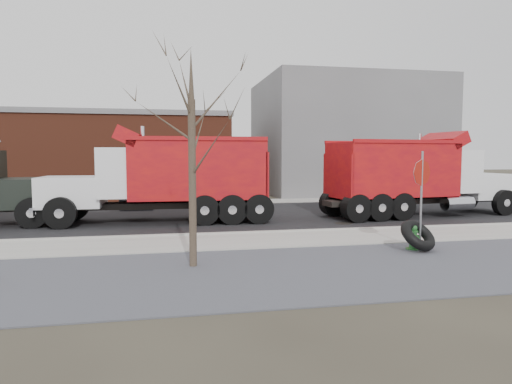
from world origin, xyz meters
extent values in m
plane|color=#383328|center=(0.00, 0.00, 0.00)|extent=(120.00, 120.00, 0.00)
cube|color=slate|center=(0.00, -3.50, 0.01)|extent=(60.00, 5.00, 0.03)
cube|color=#9E9B93|center=(0.00, 0.25, 0.03)|extent=(60.00, 2.50, 0.06)
cube|color=#9E9B93|center=(0.00, 1.55, 0.06)|extent=(60.00, 0.15, 0.11)
cube|color=black|center=(0.00, 6.30, 0.01)|extent=(60.00, 9.40, 0.02)
cube|color=#9E9B93|center=(0.00, 12.00, 0.03)|extent=(60.00, 2.00, 0.06)
cube|color=gray|center=(9.00, 18.00, 4.00)|extent=(12.00, 10.00, 8.00)
cube|color=brown|center=(-10.00, 17.00, 2.50)|extent=(20.00, 8.00, 5.00)
cube|color=gray|center=(-10.00, 17.00, 5.15)|extent=(20.20, 8.20, 0.30)
cylinder|color=#382D23|center=(-3.20, -2.60, 2.00)|extent=(0.18, 0.18, 4.00)
cone|color=#382D23|center=(-3.20, -2.60, 4.60)|extent=(0.14, 0.14, 1.20)
cylinder|color=#2C6827|center=(3.04, -1.85, 0.03)|extent=(0.40, 0.40, 0.05)
cylinder|color=#2C6827|center=(3.04, -1.85, 0.30)|extent=(0.21, 0.21, 0.54)
cylinder|color=#2C6827|center=(3.04, -1.85, 0.54)|extent=(0.27, 0.27, 0.05)
sphere|color=#2C6827|center=(3.04, -1.85, 0.63)|extent=(0.22, 0.22, 0.22)
cylinder|color=#2C6827|center=(3.04, -1.85, 0.72)|extent=(0.05, 0.05, 0.05)
cylinder|color=#2C6827|center=(2.89, -1.87, 0.38)|extent=(0.12, 0.11, 0.10)
cylinder|color=#2C6827|center=(3.20, -1.83, 0.38)|extent=(0.12, 0.11, 0.10)
cylinder|color=#2C6827|center=(3.06, -2.00, 0.36)|extent=(0.15, 0.13, 0.14)
torus|color=black|center=(3.06, -2.06, 0.47)|extent=(1.37, 1.33, 0.92)
cylinder|color=gray|center=(3.22, -1.90, 1.40)|extent=(0.06, 0.06, 2.81)
cylinder|color=#A1150B|center=(3.22, -1.90, 2.21)|extent=(0.71, 0.34, 0.76)
cube|color=black|center=(7.08, 4.78, 0.69)|extent=(8.85, 1.85, 0.23)
cube|color=white|center=(10.59, 5.16, 1.26)|extent=(2.47, 2.24, 1.13)
cube|color=silver|center=(11.66, 5.28, 1.26)|extent=(0.25, 1.80, 1.03)
cube|color=white|center=(8.70, 4.96, 1.98)|extent=(1.90, 2.53, 1.85)
cube|color=black|center=(9.45, 5.04, 2.49)|extent=(0.27, 2.05, 0.82)
cube|color=red|center=(5.74, 4.64, 2.08)|extent=(5.39, 3.02, 2.27)
cylinder|color=silver|center=(7.75, 5.84, 2.44)|extent=(0.16, 0.16, 2.47)
cylinder|color=black|center=(10.67, 6.29, 0.59)|extent=(1.16, 0.43, 1.13)
cylinder|color=black|center=(10.91, 4.08, 0.59)|extent=(1.16, 0.43, 1.13)
cylinder|color=black|center=(4.41, 5.49, 0.59)|extent=(1.16, 0.43, 1.13)
cylinder|color=black|center=(4.62, 3.52, 0.59)|extent=(1.16, 0.43, 1.13)
cube|color=black|center=(-3.94, 4.97, 0.70)|extent=(8.63, 1.14, 0.23)
cube|color=white|center=(-7.37, 5.06, 1.28)|extent=(2.37, 2.11, 1.16)
cube|color=silver|center=(-8.44, 5.08, 1.28)|extent=(0.11, 1.84, 1.05)
cube|color=white|center=(-5.47, 5.01, 2.02)|extent=(1.75, 2.46, 1.90)
cube|color=black|center=(-6.22, 5.03, 2.55)|extent=(0.10, 2.11, 0.84)
cube|color=red|center=(-2.57, 4.94, 2.13)|extent=(5.33, 2.66, 2.32)
cylinder|color=silver|center=(-4.65, 3.99, 2.50)|extent=(0.15, 0.15, 2.53)
cylinder|color=black|center=(-7.60, 3.93, 0.60)|extent=(1.17, 0.34, 1.16)
cylinder|color=black|center=(-7.54, 6.20, 0.60)|extent=(1.17, 0.34, 1.16)
cylinder|color=black|center=(-1.33, 3.89, 0.60)|extent=(1.17, 0.34, 1.16)
cylinder|color=black|center=(-1.28, 5.92, 0.60)|extent=(1.17, 0.34, 1.16)
cube|color=black|center=(-8.92, 5.38, 1.24)|extent=(2.38, 2.14, 1.12)
cube|color=silver|center=(-7.86, 5.46, 1.24)|extent=(0.19, 1.78, 1.02)
cylinder|color=black|center=(-8.80, 6.49, 0.58)|extent=(1.14, 0.39, 1.12)
cylinder|color=black|center=(-8.65, 4.30, 0.58)|extent=(1.14, 0.39, 1.12)
camera|label=1|loc=(-3.81, -13.51, 2.71)|focal=32.00mm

